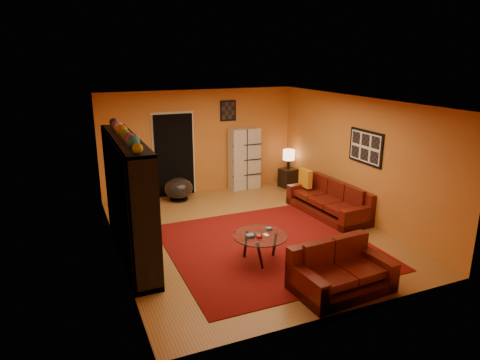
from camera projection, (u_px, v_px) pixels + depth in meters
name	position (u px, v px, depth m)	size (l,w,h in m)	color
floor	(249.00, 233.00, 8.51)	(6.00, 6.00, 0.00)	brown
ceiling	(249.00, 101.00, 7.77)	(6.00, 6.00, 0.00)	white
wall_back	(200.00, 142.00, 10.79)	(6.00, 6.00, 0.00)	#C5722B
wall_front	(345.00, 226.00, 5.49)	(6.00, 6.00, 0.00)	#C5722B
wall_left	(114.00, 185.00, 7.20)	(6.00, 6.00, 0.00)	#C5722B
wall_right	(356.00, 158.00, 9.08)	(6.00, 6.00, 0.00)	#C5722B
rug	(269.00, 246.00, 7.93)	(3.60, 3.60, 0.01)	#560A09
doorway	(174.00, 155.00, 10.57)	(0.95, 0.10, 2.04)	black
wall_art_right	(366.00, 147.00, 8.72)	(0.03, 1.00, 0.70)	black
wall_art_back	(228.00, 111.00, 10.84)	(0.42, 0.03, 0.52)	black
entertainment_unit	(129.00, 198.00, 7.36)	(0.45, 3.00, 2.10)	black
tv	(132.00, 201.00, 7.42)	(0.12, 0.91, 0.52)	black
sofa	(331.00, 202.00, 9.47)	(0.99, 2.13, 0.85)	#470E09
loveseat	(338.00, 271.00, 6.44)	(1.51, 0.97, 0.85)	#470E09
throw_pillow	(305.00, 178.00, 10.03)	(0.12, 0.42, 0.42)	orange
coffee_table	(260.00, 238.00, 7.26)	(0.94, 0.94, 0.47)	silver
storage_cabinet	(244.00, 159.00, 11.18)	(0.80, 0.36, 1.60)	beige
bowl_chair	(179.00, 188.00, 10.35)	(0.68, 0.68, 0.56)	black
side_table	(288.00, 178.00, 11.44)	(0.40, 0.40, 0.50)	black
table_lamp	(289.00, 155.00, 11.26)	(0.31, 0.31, 0.51)	black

